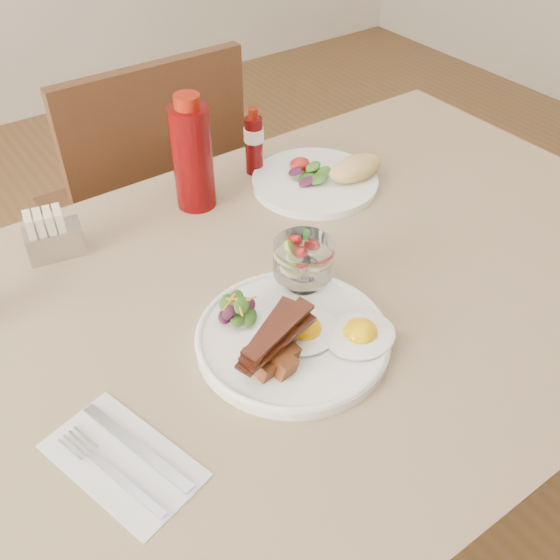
{
  "coord_description": "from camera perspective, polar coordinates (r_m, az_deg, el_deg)",
  "views": [
    {
      "loc": [
        -0.48,
        -0.59,
        1.4
      ],
      "look_at": [
        -0.09,
        -0.03,
        0.82
      ],
      "focal_mm": 40.0,
      "sensor_mm": 36.0,
      "label": 1
    }
  ],
  "objects": [
    {
      "name": "table",
      "position": [
        1.06,
        3.0,
        -3.8
      ],
      "size": [
        1.33,
        0.88,
        0.75
      ],
      "color": "#4E2F18",
      "rests_on": "ground"
    },
    {
      "name": "chair_far",
      "position": [
        1.6,
        -11.85,
        6.31
      ],
      "size": [
        0.42,
        0.42,
        0.93
      ],
      "color": "#4E2F18",
      "rests_on": "ground"
    },
    {
      "name": "main_plate",
      "position": [
        0.9,
        1.17,
        -5.33
      ],
      "size": [
        0.28,
        0.28,
        0.02
      ],
      "primitive_type": "cylinder",
      "color": "white",
      "rests_on": "table"
    },
    {
      "name": "fried_eggs",
      "position": [
        0.89,
        4.79,
        -4.72
      ],
      "size": [
        0.17,
        0.15,
        0.03
      ],
      "rotation": [
        0.0,
        0.0,
        -0.07
      ],
      "color": "white",
      "rests_on": "main_plate"
    },
    {
      "name": "bacon_potato_pile",
      "position": [
        0.84,
        -0.5,
        -6.09
      ],
      "size": [
        0.14,
        0.09,
        0.06
      ],
      "rotation": [
        0.0,
        0.0,
        -0.12
      ],
      "color": "brown",
      "rests_on": "main_plate"
    },
    {
      "name": "side_salad",
      "position": [
        0.91,
        -3.85,
        -2.78
      ],
      "size": [
        0.07,
        0.06,
        0.04
      ],
      "rotation": [
        0.0,
        0.0,
        0.17
      ],
      "color": "#285215",
      "rests_on": "main_plate"
    },
    {
      "name": "fruit_cup",
      "position": [
        0.94,
        2.15,
        1.97
      ],
      "size": [
        0.09,
        0.09,
        0.09
      ],
      "rotation": [
        0.0,
        0.0,
        0.44
      ],
      "color": "white",
      "rests_on": "main_plate"
    },
    {
      "name": "second_plate",
      "position": [
        1.23,
        4.09,
        9.34
      ],
      "size": [
        0.25,
        0.25,
        0.06
      ],
      "rotation": [
        0.0,
        0.0,
        -0.15
      ],
      "color": "white",
      "rests_on": "table"
    },
    {
      "name": "ketchup_bottle",
      "position": [
        1.14,
        -8.01,
        11.17
      ],
      "size": [
        0.09,
        0.09,
        0.22
      ],
      "rotation": [
        0.0,
        0.0,
        -0.2
      ],
      "color": "#540406",
      "rests_on": "table"
    },
    {
      "name": "hot_sauce_bottle",
      "position": [
        1.25,
        -2.4,
        12.49
      ],
      "size": [
        0.05,
        0.05,
        0.14
      ],
      "rotation": [
        0.0,
        0.0,
        0.3
      ],
      "color": "#540406",
      "rests_on": "table"
    },
    {
      "name": "sugar_caddy",
      "position": [
        1.1,
        -20.1,
        3.75
      ],
      "size": [
        0.1,
        0.07,
        0.08
      ],
      "rotation": [
        0.0,
        0.0,
        -0.2
      ],
      "color": "#B9B9BE",
      "rests_on": "table"
    },
    {
      "name": "napkin_cutlery",
      "position": [
        0.8,
        -14.05,
        -15.62
      ],
      "size": [
        0.16,
        0.22,
        0.01
      ],
      "rotation": [
        0.0,
        0.0,
        0.28
      ],
      "color": "silver",
      "rests_on": "table"
    }
  ]
}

